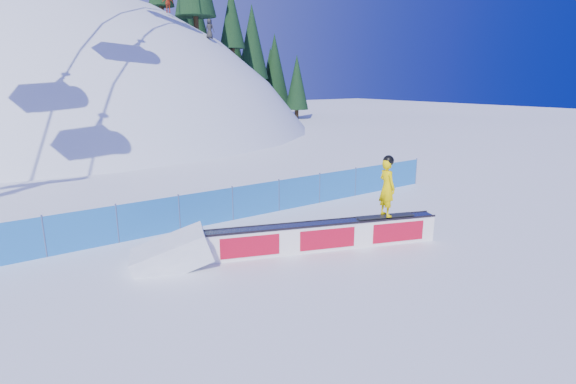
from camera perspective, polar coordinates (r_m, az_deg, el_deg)
ground at (r=12.20m, az=-0.88°, el=-9.63°), size 160.00×160.00×0.00m
snow_hill at (r=56.46m, az=-26.30°, el=-11.41°), size 64.00×64.00×64.00m
treeline at (r=57.12m, az=-6.46°, el=19.78°), size 19.95×12.37×20.83m
safety_fence at (r=15.70m, az=-10.25°, el=-2.06°), size 22.05×0.05×1.30m
rail_box at (r=13.39m, az=4.71°, el=-5.56°), size 6.81×2.87×0.85m
snow_ramp at (r=12.79m, az=-14.48°, el=-8.95°), size 2.51×2.02×1.36m
snowboarder at (r=13.78m, az=12.46°, el=0.63°), size 1.82×0.92×1.89m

